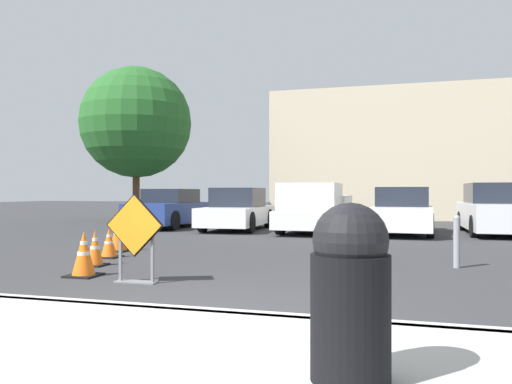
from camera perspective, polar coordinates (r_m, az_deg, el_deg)
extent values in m
plane|color=#333335|center=(14.91, 7.87, -5.11)|extent=(96.00, 96.00, 0.00)
cube|color=#ADAAA3|center=(4.09, -15.64, -17.95)|extent=(27.98, 2.79, 0.14)
cube|color=#ADAAA3|center=(5.28, -7.51, -13.78)|extent=(27.98, 0.20, 0.14)
cube|color=black|center=(7.48, -13.69, -3.71)|extent=(0.92, 0.02, 0.92)
cube|color=orange|center=(7.47, -13.75, -3.72)|extent=(0.87, 0.02, 0.87)
cube|color=slate|center=(7.62, -13.52, -9.96)|extent=(0.64, 0.20, 0.02)
cube|color=slate|center=(7.69, -15.23, -6.77)|extent=(0.04, 0.04, 0.84)
cube|color=slate|center=(7.44, -11.75, -7.00)|extent=(0.04, 0.04, 0.84)
cube|color=black|center=(8.40, -19.09, -8.99)|extent=(0.48, 0.48, 0.03)
cone|color=orange|center=(8.36, -19.09, -6.57)|extent=(0.36, 0.36, 0.68)
cylinder|color=white|center=(8.34, -19.09, -5.54)|extent=(0.11, 0.11, 0.06)
cylinder|color=white|center=(8.36, -19.09, -6.66)|extent=(0.20, 0.20, 0.06)
cube|color=black|center=(9.51, -17.92, -7.94)|extent=(0.40, 0.40, 0.03)
cone|color=orange|center=(9.47, -17.92, -5.99)|extent=(0.29, 0.29, 0.62)
cylinder|color=white|center=(9.46, -17.92, -5.17)|extent=(0.09, 0.09, 0.06)
cylinder|color=white|center=(9.47, -17.92, -6.07)|extent=(0.17, 0.17, 0.06)
cube|color=black|center=(10.61, -16.44, -7.11)|extent=(0.43, 0.43, 0.03)
cone|color=orange|center=(10.57, -16.44, -5.50)|extent=(0.32, 0.32, 0.57)
cylinder|color=white|center=(10.56, -16.44, -4.83)|extent=(0.10, 0.10, 0.05)
cylinder|color=white|center=(10.57, -16.44, -5.56)|extent=(0.18, 0.18, 0.05)
cube|color=black|center=(11.69, -15.45, -6.45)|extent=(0.52, 0.52, 0.03)
cone|color=orange|center=(11.65, -15.45, -4.46)|extent=(0.38, 0.38, 0.78)
cylinder|color=white|center=(11.64, -15.45, -3.61)|extent=(0.12, 0.12, 0.07)
cylinder|color=white|center=(11.66, -15.45, -4.53)|extent=(0.21, 0.21, 0.07)
cube|color=navy|center=(18.96, -9.80, -2.32)|extent=(1.78, 4.28, 0.74)
cube|color=#1E232D|center=(19.04, -9.66, -0.43)|extent=(1.54, 1.98, 0.51)
cylinder|color=black|center=(17.44, -9.40, -3.24)|extent=(0.21, 0.68, 0.68)
cylinder|color=black|center=(18.18, -13.88, -3.11)|extent=(0.21, 0.68, 0.68)
cylinder|color=black|center=(19.84, -6.05, -2.85)|extent=(0.21, 0.68, 0.68)
cylinder|color=black|center=(20.50, -10.14, -2.75)|extent=(0.21, 0.68, 0.68)
cube|color=white|center=(17.53, -2.15, -2.70)|extent=(1.87, 4.22, 0.62)
cube|color=#1E232D|center=(17.61, -2.05, -0.60)|extent=(1.60, 1.96, 0.66)
cylinder|color=black|center=(16.07, -0.68, -3.50)|extent=(0.22, 0.70, 0.69)
cylinder|color=black|center=(16.56, -6.12, -3.39)|extent=(0.22, 0.70, 0.69)
cylinder|color=black|center=(18.59, 1.38, -3.02)|extent=(0.22, 0.70, 0.69)
cylinder|color=black|center=(19.01, -3.39, -2.96)|extent=(0.22, 0.70, 0.69)
cube|color=silver|center=(16.98, 6.95, -2.86)|extent=(2.00, 5.24, 0.55)
cube|color=silver|center=(15.80, 6.25, -0.53)|extent=(1.80, 2.11, 0.85)
cube|color=silver|center=(19.18, 8.06, -1.03)|extent=(1.83, 0.13, 0.45)
cube|color=silver|center=(17.87, 10.39, -1.11)|extent=(0.14, 2.51, 0.45)
cube|color=silver|center=(18.16, 4.66, -1.09)|extent=(0.14, 2.51, 0.45)
cylinder|color=black|center=(15.31, 9.25, -3.57)|extent=(0.25, 0.75, 0.75)
cylinder|color=black|center=(15.63, 2.79, -3.50)|extent=(0.25, 0.75, 0.75)
cylinder|color=black|center=(18.42, 10.48, -2.97)|extent=(0.25, 0.75, 0.75)
cylinder|color=black|center=(18.68, 5.07, -2.92)|extent=(0.25, 0.75, 0.75)
cube|color=white|center=(16.60, 16.42, -2.73)|extent=(2.03, 4.76, 0.68)
cube|color=#1E232D|center=(16.70, 16.44, -0.51)|extent=(1.68, 2.23, 0.61)
cylinder|color=black|center=(15.16, 19.30, -3.66)|extent=(0.24, 0.73, 0.72)
cylinder|color=black|center=(15.23, 13.11, -3.65)|extent=(0.24, 0.73, 0.72)
cylinder|color=black|center=(18.04, 19.21, -3.08)|extent=(0.24, 0.73, 0.72)
cylinder|color=black|center=(18.11, 14.01, -3.06)|extent=(0.24, 0.73, 0.72)
cube|color=silver|center=(17.37, 25.64, -2.47)|extent=(1.79, 4.54, 0.80)
cube|color=#1E232D|center=(17.46, 25.57, -0.11)|extent=(1.56, 2.09, 0.64)
cylinder|color=black|center=(15.86, 23.66, -3.61)|extent=(0.20, 0.66, 0.65)
cylinder|color=black|center=(18.65, 22.41, -3.07)|extent=(0.20, 0.66, 0.65)
cylinder|color=black|center=(3.30, 10.72, -13.89)|extent=(0.50, 0.50, 0.80)
sphere|color=black|center=(3.21, 10.72, -5.45)|extent=(0.48, 0.48, 0.48)
cylinder|color=gray|center=(9.43, 21.95, -5.44)|extent=(0.11, 0.11, 0.87)
sphere|color=gray|center=(9.40, 21.95, -2.80)|extent=(0.12, 0.12, 0.12)
cube|color=beige|center=(26.67, 19.65, 3.97)|extent=(15.82, 5.00, 6.35)
cylinder|color=#513823|center=(23.28, -13.54, -0.06)|extent=(0.32, 0.32, 2.61)
sphere|color=#235B23|center=(23.50, -13.54, 7.73)|extent=(5.01, 5.01, 5.01)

